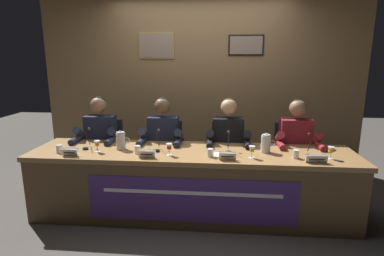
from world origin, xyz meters
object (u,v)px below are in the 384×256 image
at_px(microphone_far_left, 87,142).
at_px(water_pitcher_left_side, 121,141).
at_px(chair_center_right, 227,160).
at_px(water_pitcher_right_side, 266,143).
at_px(panelist_far_left, 99,139).
at_px(panelist_center_right, 228,143).
at_px(nameplate_far_left, 70,152).
at_px(juice_glass_center_left, 169,147).
at_px(conference_table, 191,174).
at_px(chair_center_left, 166,158).
at_px(panelist_center_left, 162,141).
at_px(water_cup_center_right, 210,153).
at_px(water_cup_center_left, 138,150).
at_px(panelist_far_right, 296,144).
at_px(water_cup_far_right, 296,155).
at_px(juice_glass_far_left, 97,144).
at_px(chair_far_right, 291,161).
at_px(microphone_center_left, 158,144).
at_px(juice_glass_far_right, 331,151).
at_px(document_stack_center_right, 225,155).
at_px(microphone_center_right, 228,145).
at_px(water_cup_far_left, 59,149).
at_px(chair_far_left, 106,156).
at_px(nameplate_far_right, 316,159).
at_px(nameplate_center_left, 147,154).
at_px(juice_glass_center_right, 252,150).
at_px(nameplate_center_right, 227,156).

distance_m(microphone_far_left, water_pitcher_left_side, 0.38).
bearing_deg(chair_center_right, water_pitcher_right_side, -55.31).
bearing_deg(panelist_far_left, panelist_center_right, 0.00).
xyz_separation_m(nameplate_far_left, juice_glass_center_left, (0.99, 0.11, 0.05)).
bearing_deg(panelist_far_left, conference_table, -22.34).
bearing_deg(panelist_far_left, chair_center_left, 14.28).
height_order(microphone_far_left, panelist_center_left, panelist_center_left).
bearing_deg(water_cup_center_right, conference_table, 158.32).
bearing_deg(water_cup_center_left, nameplate_far_left, -167.85).
distance_m(panelist_center_right, panelist_far_right, 0.79).
relative_size(water_cup_far_right, water_pitcher_right_side, 0.40).
bearing_deg(juice_glass_far_left, conference_table, 1.28).
height_order(juice_glass_far_left, chair_far_right, chair_far_right).
height_order(microphone_center_left, chair_center_right, microphone_center_left).
height_order(juice_glass_center_left, juice_glass_far_right, same).
relative_size(chair_far_right, juice_glass_far_right, 7.35).
height_order(juice_glass_center_left, document_stack_center_right, juice_glass_center_left).
distance_m(chair_center_left, juice_glass_far_right, 1.95).
distance_m(panelist_far_left, water_cup_center_right, 1.49).
relative_size(microphone_center_left, panelist_far_right, 0.17).
height_order(panelist_center_left, microphone_center_right, panelist_center_left).
xyz_separation_m(panelist_center_right, water_pitcher_left_side, (-1.17, -0.38, 0.10)).
xyz_separation_m(water_cup_far_left, microphone_center_right, (1.76, 0.18, 0.04)).
distance_m(chair_far_left, panelist_far_right, 2.38).
distance_m(nameplate_far_right, water_cup_far_right, 0.20).
bearing_deg(chair_far_right, juice_glass_far_left, -161.93).
bearing_deg(document_stack_center_right, nameplate_center_left, -169.58).
xyz_separation_m(conference_table, juice_glass_center_right, (0.61, -0.08, 0.31)).
height_order(nameplate_far_left, panelist_far_right, panelist_far_right).
relative_size(juice_glass_center_left, document_stack_center_right, 0.56).
height_order(chair_far_left, nameplate_center_left, chair_far_left).
distance_m(microphone_center_left, panelist_center_right, 0.86).
height_order(conference_table, chair_center_left, chair_center_left).
distance_m(chair_center_right, document_stack_center_right, 0.76).
height_order(panelist_center_left, juice_glass_center_right, panelist_center_left).
height_order(conference_table, nameplate_center_right, nameplate_center_right).
bearing_deg(conference_table, chair_far_right, 30.17).
bearing_deg(nameplate_far_left, panelist_center_left, 39.04).
bearing_deg(chair_center_right, nameplate_far_left, -151.70).
height_order(conference_table, chair_center_right, chair_center_right).
relative_size(chair_far_left, juice_glass_far_right, 7.35).
bearing_deg(juice_glass_center_right, chair_far_right, 53.38).
xyz_separation_m(chair_center_right, chair_far_right, (0.79, 0.00, 0.00)).
bearing_deg(conference_table, water_cup_far_left, -176.41).
bearing_deg(nameplate_far_right, nameplate_far_left, -179.68).
relative_size(juice_glass_center_left, water_cup_center_left, 1.46).
bearing_deg(chair_center_right, nameplate_center_right, -91.58).
height_order(conference_table, water_pitcher_left_side, water_pitcher_left_side).
relative_size(chair_far_right, panelist_far_right, 0.74).
bearing_deg(water_cup_far_left, conference_table, 3.59).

